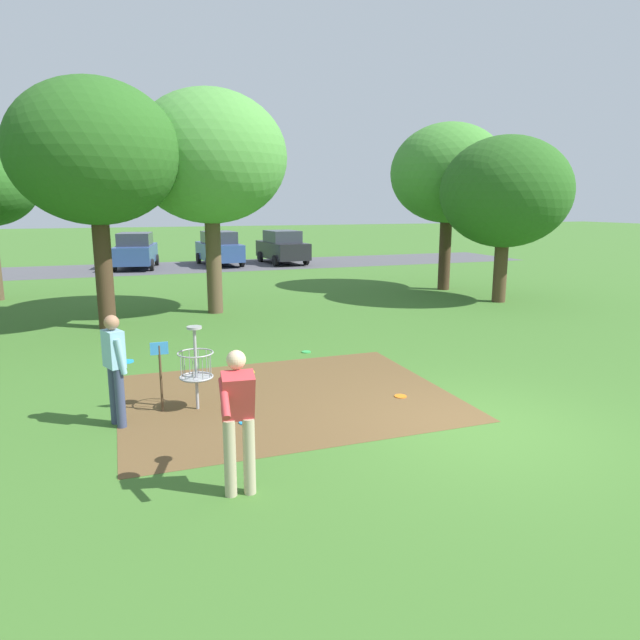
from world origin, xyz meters
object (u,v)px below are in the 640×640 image
Objects in this scene: frisbee_near_basket at (306,352)px; tree_mid_center at (210,158)px; tree_near_left at (95,154)px; tree_far_left at (448,174)px; frisbee_by_tee at (246,422)px; player_foreground_watching at (238,413)px; parked_car_center_right at (282,247)px; player_throwing at (115,364)px; parked_car_center_left at (219,248)px; frisbee_mid_grass at (400,396)px; tree_mid_right at (505,192)px; disc_golf_basket at (192,365)px; parked_car_leftmost at (136,251)px.

tree_mid_center is at bearing 101.61° from frisbee_near_basket.
frisbee_near_basket is at bearing -45.18° from tree_near_left.
frisbee_by_tee is at bearing -133.04° from tree_far_left.
frisbee_by_tee is 0.03× the size of tree_mid_center.
parked_car_center_right reaches higher than player_foreground_watching.
player_throwing is 23.98m from parked_car_center_right.
tree_far_left is 14.17m from parked_car_center_left.
player_foreground_watching is at bearing -103.95° from frisbee_by_tee.
player_foreground_watching is 10.83m from tree_near_left.
tree_far_left reaches higher than frisbee_by_tee.
tree_mid_right is at bearing 44.55° from frisbee_mid_grass.
frisbee_by_tee is at bearing -107.35° from parked_car_center_right.
player_foreground_watching is 0.40× the size of parked_car_center_left.
tree_near_left is at bearing 100.96° from disc_golf_basket.
tree_mid_center is (2.91, 8.66, 3.66)m from player_throwing.
tree_mid_right is (9.51, -1.29, -0.95)m from tree_mid_center.
player_throwing is 16.45m from tree_far_left.
parked_car_center_right is at bearing 105.34° from tree_far_left.
tree_mid_center is at bearing 83.37° from frisbee_by_tee.
parked_car_center_left is (4.27, 22.16, 0.17)m from disc_golf_basket.
tree_mid_center is at bearing 21.55° from tree_near_left.
frisbee_near_basket is (2.73, 5.82, -0.98)m from player_foreground_watching.
disc_golf_basket is 6.69× the size of frisbee_near_basket.
player_foreground_watching is 8.23× the size of frisbee_near_basket.
tree_near_left reaches higher than tree_mid_right.
frisbee_mid_grass is (3.48, -0.60, -0.74)m from disc_golf_basket.
player_throwing reaches higher than disc_golf_basket.
player_foreground_watching is 17.43m from tree_far_left.
disc_golf_basket is 0.31× the size of parked_car_leftmost.
disc_golf_basket is at bearing -109.57° from parked_car_center_right.
tree_near_left is at bearing 91.66° from player_throwing.
parked_car_center_left is (1.39, 19.33, 0.91)m from frisbee_near_basket.
tree_mid_center is 14.33m from parked_car_leftmost.
player_foreground_watching is at bearing -87.16° from disc_golf_basket.
tree_far_left is at bearing -46.93° from parked_car_leftmost.
disc_golf_basket is at bearing -101.81° from tree_mid_center.
disc_golf_basket is 23.28m from parked_car_center_right.
parked_car_leftmost is at bearing 87.24° from player_throwing.
parked_car_center_right is (3.53, -0.22, 0.00)m from parked_car_center_left.
tree_mid_center reaches higher than tree_mid_right.
parked_car_center_right is at bearing 58.24° from tree_near_left.
parked_car_center_left is at bearing 1.14° from parked_car_leftmost.
frisbee_by_tee is at bearing -52.44° from disc_golf_basket.
tree_near_left is 15.45m from parked_car_leftmost.
player_foreground_watching reaches higher than frisbee_mid_grass.
player_foreground_watching is at bearing -99.31° from parked_car_center_left.
tree_near_left reaches higher than frisbee_near_basket.
disc_golf_basket is 0.81× the size of player_foreground_watching.
tree_near_left reaches higher than frisbee_by_tee.
frisbee_mid_grass is at bearing -79.06° from tree_mid_center.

